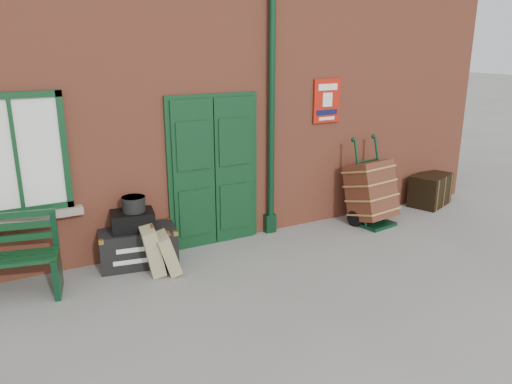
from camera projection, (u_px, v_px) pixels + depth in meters
ground at (281, 275)px, 6.59m from camera, size 80.00×80.00×0.00m
station_building at (183, 88)px, 8.92m from camera, size 10.30×4.30×4.36m
houdini_trunk at (138, 246)px, 6.88m from camera, size 1.11×0.73×0.51m
strongbox at (133, 221)px, 6.74m from camera, size 0.62×0.50×0.26m
hatbox at (134, 204)px, 6.69m from camera, size 0.35×0.35×0.21m
suitcase_back at (152, 250)px, 6.59m from camera, size 0.34×0.48×0.65m
suitcase_front at (168, 253)px, 6.60m from camera, size 0.36×0.44×0.56m
porter_trolley at (371, 192)px, 8.34m from camera, size 0.79×0.84×1.43m
dark_trunk at (430, 190)px, 9.37m from camera, size 0.95×0.79×0.59m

